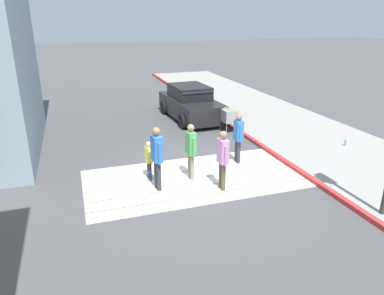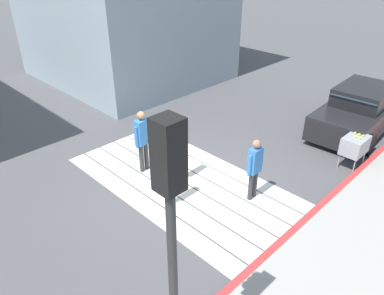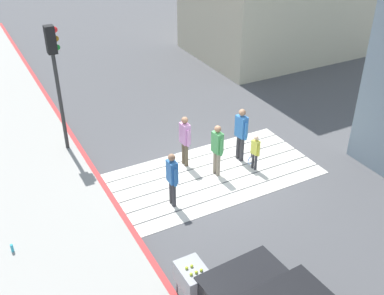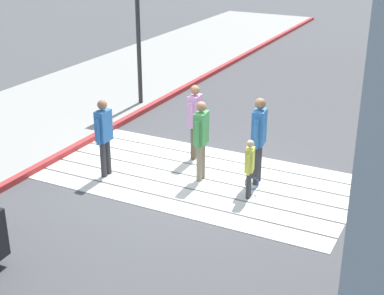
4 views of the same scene
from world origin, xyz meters
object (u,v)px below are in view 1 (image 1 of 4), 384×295
(pedestrian_adult_side, at_px, (191,148))
(pedestrian_child_with_racket, at_px, (149,159))
(car_parked_near_curb, at_px, (190,104))
(water_bottle, at_px, (345,143))
(tennis_ball_cart, at_px, (229,115))
(pedestrian_adult_trailing, at_px, (157,154))
(pedestrian_teen_behind, at_px, (238,135))
(pedestrian_adult_lead, at_px, (223,156))

(pedestrian_adult_side, xyz_separation_m, pedestrian_child_with_racket, (1.19, -0.31, -0.32))
(car_parked_near_curb, relative_size, pedestrian_adult_side, 2.59)
(car_parked_near_curb, xyz_separation_m, water_bottle, (-4.12, 5.66, -0.50))
(car_parked_near_curb, height_order, pedestrian_adult_side, pedestrian_adult_side)
(tennis_ball_cart, bearing_deg, pedestrian_adult_trailing, 46.93)
(water_bottle, relative_size, pedestrian_teen_behind, 0.13)
(tennis_ball_cart, bearing_deg, pedestrian_teen_behind, 71.12)
(car_parked_near_curb, xyz_separation_m, pedestrian_child_with_racket, (3.26, 6.05, -0.06))
(tennis_ball_cart, relative_size, pedestrian_adult_lead, 0.59)
(tennis_ball_cart, distance_m, pedestrian_teen_behind, 3.45)
(water_bottle, height_order, pedestrian_teen_behind, pedestrian_teen_behind)
(water_bottle, relative_size, pedestrian_adult_trailing, 0.12)
(pedestrian_adult_side, distance_m, pedestrian_child_with_racket, 1.27)
(car_parked_near_curb, distance_m, pedestrian_teen_behind, 5.63)
(pedestrian_adult_lead, bearing_deg, tennis_ball_cart, -115.71)
(car_parked_near_curb, height_order, water_bottle, car_parked_near_curb)
(pedestrian_adult_side, bearing_deg, pedestrian_child_with_racket, -14.42)
(pedestrian_adult_trailing, xyz_separation_m, pedestrian_adult_side, (-1.10, -0.37, -0.07))
(car_parked_near_curb, bearing_deg, pedestrian_adult_side, 71.92)
(pedestrian_adult_lead, relative_size, pedestrian_child_with_racket, 1.42)
(pedestrian_teen_behind, relative_size, pedestrian_child_with_racket, 1.39)
(car_parked_near_curb, height_order, pedestrian_child_with_racket, car_parked_near_curb)
(water_bottle, distance_m, pedestrian_teen_behind, 4.39)
(pedestrian_adult_trailing, height_order, pedestrian_child_with_racket, pedestrian_adult_trailing)
(car_parked_near_curb, bearing_deg, pedestrian_adult_trailing, 64.76)
(car_parked_near_curb, relative_size, tennis_ball_cart, 4.31)
(tennis_ball_cart, bearing_deg, car_parked_near_curb, -69.19)
(pedestrian_teen_behind, bearing_deg, pedestrian_adult_side, 21.46)
(car_parked_near_curb, relative_size, pedestrian_adult_lead, 2.57)
(pedestrian_adult_trailing, distance_m, pedestrian_teen_behind, 3.16)
(pedestrian_adult_trailing, bearing_deg, pedestrian_teen_behind, -159.52)
(pedestrian_child_with_racket, bearing_deg, car_parked_near_curb, -118.33)
(tennis_ball_cart, relative_size, pedestrian_teen_behind, 0.61)
(pedestrian_adult_side, xyz_separation_m, pedestrian_teen_behind, (-1.86, -0.73, -0.02))
(car_parked_near_curb, relative_size, pedestrian_teen_behind, 2.63)
(tennis_ball_cart, relative_size, pedestrian_adult_side, 0.60)
(pedestrian_adult_lead, height_order, pedestrian_adult_trailing, pedestrian_adult_trailing)
(water_bottle, xyz_separation_m, pedestrian_adult_lead, (5.58, 1.63, 0.77))
(pedestrian_adult_lead, relative_size, pedestrian_adult_trailing, 0.94)
(pedestrian_adult_lead, relative_size, pedestrian_teen_behind, 1.02)
(tennis_ball_cart, height_order, pedestrian_adult_side, pedestrian_adult_side)
(tennis_ball_cart, height_order, pedestrian_teen_behind, pedestrian_teen_behind)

